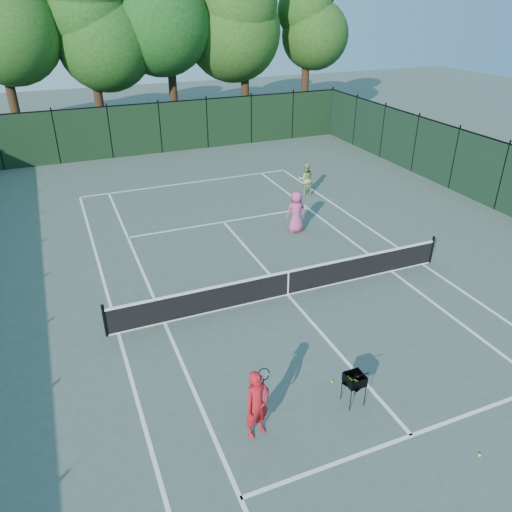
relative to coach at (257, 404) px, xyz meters
name	(u,v)px	position (x,y,z in m)	size (l,w,h in m)	color
ground	(288,295)	(3.17, 4.99, -0.86)	(90.00, 90.00, 0.00)	#46554A
sideline_doubles_left	(118,333)	(-2.32, 4.99, -0.85)	(0.10, 23.77, 0.01)	white
sideline_doubles_right	(422,264)	(8.65, 4.99, -0.85)	(0.10, 23.77, 0.01)	white
sideline_singles_left	(165,323)	(-0.95, 4.99, -0.85)	(0.10, 23.77, 0.01)	white
sideline_singles_right	(391,271)	(7.28, 4.99, -0.85)	(0.10, 23.77, 0.01)	white
baseline_far	(189,183)	(3.17, 16.88, -0.85)	(10.97, 0.10, 0.01)	white
service_line_near	(411,435)	(3.17, -1.41, -0.85)	(8.23, 0.10, 0.01)	white
service_line_far	(224,222)	(3.17, 11.39, -0.85)	(8.23, 0.10, 0.01)	white
center_service_line	(288,295)	(3.17, 4.99, -0.85)	(0.10, 12.80, 0.01)	white
tennis_net	(288,282)	(3.17, 4.99, -0.38)	(11.69, 0.09, 1.06)	black
fence_far	(160,128)	(3.17, 22.99, 0.64)	(24.00, 0.05, 3.00)	black
tree_2	(87,14)	(0.17, 26.79, 6.87)	(6.00, 6.00, 12.40)	black
tree_4	(244,5)	(10.17, 26.59, 7.29)	(6.20, 6.20, 12.97)	black
tree_5	(308,11)	(15.17, 27.09, 6.85)	(5.80, 5.80, 12.23)	black
coach	(257,404)	(0.00, 0.00, 0.00)	(0.85, 0.78, 1.71)	red
player_pink	(296,212)	(5.63, 9.35, 0.02)	(0.87, 0.57, 1.75)	#C5457E
player_green	(306,179)	(8.04, 13.10, -0.08)	(0.89, 0.78, 1.55)	#91B75B
ball_hopper	(355,380)	(2.50, 0.00, -0.15)	(0.58, 0.58, 0.84)	black
loose_ball_near_cart	(479,455)	(4.15, -2.43, -0.82)	(0.07, 0.07, 0.07)	#E4F532
loose_ball_midcourt	(332,382)	(2.39, 0.77, -0.82)	(0.07, 0.07, 0.07)	#BBCC29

